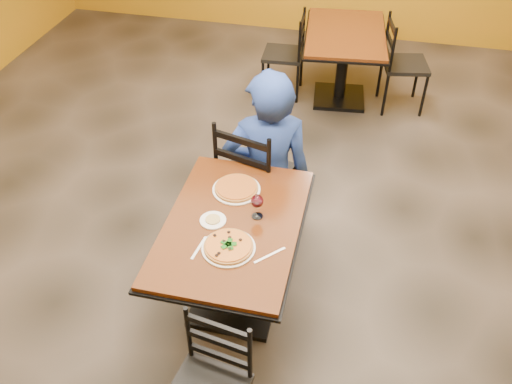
% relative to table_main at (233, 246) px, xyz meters
% --- Properties ---
extents(floor, '(7.00, 8.00, 0.01)m').
position_rel_table_main_xyz_m(floor, '(0.00, 0.50, -0.56)').
color(floor, black).
rests_on(floor, ground).
extents(table_main, '(0.83, 1.23, 0.75)m').
position_rel_table_main_xyz_m(table_main, '(0.00, 0.00, 0.00)').
color(table_main, '#592D0E').
rests_on(table_main, floor).
extents(table_second, '(0.90, 1.24, 0.75)m').
position_rel_table_main_xyz_m(table_second, '(0.39, 2.88, -0.00)').
color(table_second, '#592D0E').
rests_on(table_second, floor).
extents(chair_main_far, '(0.56, 0.56, 1.01)m').
position_rel_table_main_xyz_m(chair_main_far, '(-0.04, 0.79, -0.05)').
color(chair_main_far, black).
rests_on(chair_main_far, floor).
extents(chair_second_left, '(0.42, 0.42, 0.88)m').
position_rel_table_main_xyz_m(chair_second_left, '(-0.23, 2.88, -0.11)').
color(chair_second_left, black).
rests_on(chair_second_left, floor).
extents(chair_second_right, '(0.49, 0.49, 0.93)m').
position_rel_table_main_xyz_m(chair_second_right, '(1.00, 2.88, -0.09)').
color(chair_second_right, black).
rests_on(chair_second_right, floor).
extents(diner, '(0.75, 0.60, 1.35)m').
position_rel_table_main_xyz_m(diner, '(0.04, 0.82, 0.12)').
color(diner, navy).
rests_on(diner, floor).
extents(plate_main, '(0.31, 0.31, 0.01)m').
position_rel_table_main_xyz_m(plate_main, '(0.03, -0.21, 0.20)').
color(plate_main, white).
rests_on(plate_main, table_main).
extents(pizza_main, '(0.28, 0.28, 0.02)m').
position_rel_table_main_xyz_m(pizza_main, '(0.03, -0.21, 0.21)').
color(pizza_main, maroon).
rests_on(pizza_main, plate_main).
extents(plate_far, '(0.31, 0.31, 0.01)m').
position_rel_table_main_xyz_m(plate_far, '(-0.06, 0.30, 0.20)').
color(plate_far, white).
rests_on(plate_far, table_main).
extents(pizza_far, '(0.28, 0.28, 0.02)m').
position_rel_table_main_xyz_m(pizza_far, '(-0.06, 0.30, 0.21)').
color(pizza_far, '#B46222').
rests_on(pizza_far, plate_far).
extents(side_plate, '(0.16, 0.16, 0.01)m').
position_rel_table_main_xyz_m(side_plate, '(-0.12, -0.01, 0.20)').
color(side_plate, white).
rests_on(side_plate, table_main).
extents(dip, '(0.09, 0.09, 0.01)m').
position_rel_table_main_xyz_m(dip, '(-0.12, -0.01, 0.21)').
color(dip, tan).
rests_on(dip, side_plate).
extents(wine_glass, '(0.08, 0.08, 0.18)m').
position_rel_table_main_xyz_m(wine_glass, '(0.13, 0.09, 0.28)').
color(wine_glass, white).
rests_on(wine_glass, table_main).
extents(fork, '(0.04, 0.19, 0.00)m').
position_rel_table_main_xyz_m(fork, '(-0.14, -0.24, 0.20)').
color(fork, silver).
rests_on(fork, table_main).
extents(knife, '(0.16, 0.16, 0.00)m').
position_rel_table_main_xyz_m(knife, '(0.27, -0.21, 0.20)').
color(knife, silver).
rests_on(knife, table_main).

